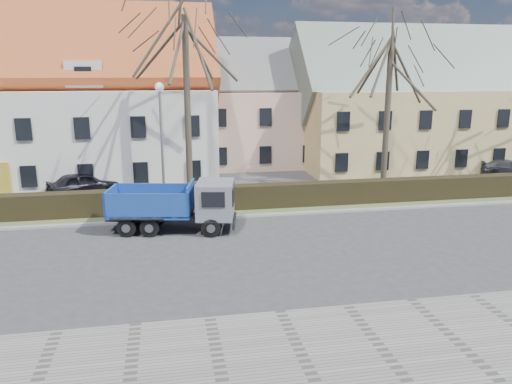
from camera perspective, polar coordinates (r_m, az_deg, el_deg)
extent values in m
plane|color=#373739|center=(21.59, -0.89, -6.41)|extent=(120.00, 120.00, 0.00)
cube|color=gray|center=(14.08, 5.21, -18.07)|extent=(80.00, 5.00, 0.08)
cube|color=gray|center=(25.89, -2.59, -2.82)|extent=(80.00, 0.30, 0.12)
cube|color=#4F5E35|center=(27.42, -3.05, -1.90)|extent=(80.00, 3.00, 0.10)
cube|color=black|center=(27.07, -3.01, -0.79)|extent=(60.00, 0.90, 1.30)
imported|color=black|center=(31.99, -19.08, 0.89)|extent=(4.64, 3.27, 1.47)
imported|color=#333338|center=(40.41, 26.90, 2.48)|extent=(4.23, 2.92, 1.14)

